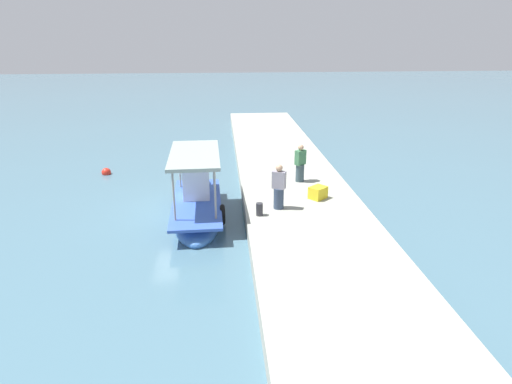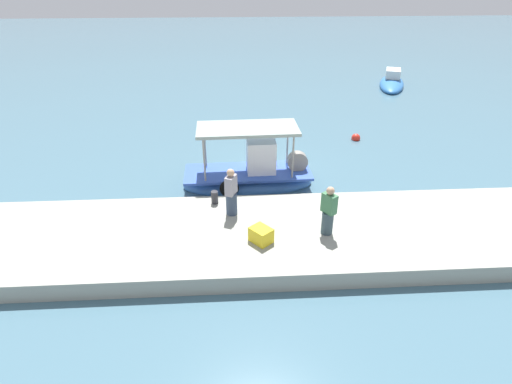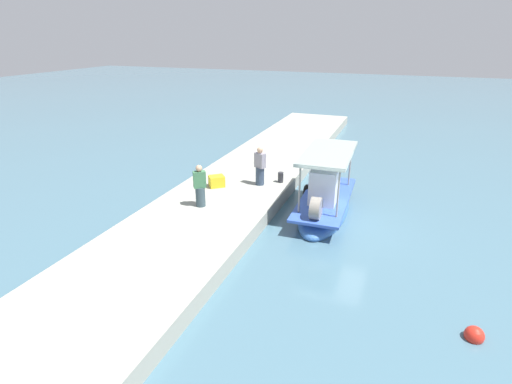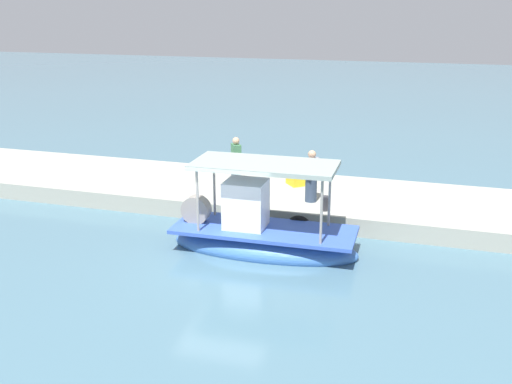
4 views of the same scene
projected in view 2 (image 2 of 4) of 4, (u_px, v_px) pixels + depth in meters
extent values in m
plane|color=#466B7C|center=(268.00, 179.00, 17.27)|extent=(120.00, 120.00, 0.00)
cube|color=#9FA194|center=(280.00, 236.00, 13.12)|extent=(36.00, 4.47, 0.57)
ellipsoid|color=#396BB6|center=(248.00, 184.00, 16.64)|extent=(5.24, 1.92, 0.92)
cube|color=#3659BB|center=(248.00, 172.00, 16.39)|extent=(5.04, 1.91, 0.10)
cube|color=white|center=(261.00, 157.00, 16.11)|extent=(1.13, 1.01, 1.40)
cylinder|color=gray|center=(287.00, 144.00, 16.69)|extent=(0.07, 0.07, 1.82)
cylinder|color=gray|center=(293.00, 158.00, 15.51)|extent=(0.07, 0.07, 1.82)
cylinder|color=gray|center=(205.00, 147.00, 16.43)|extent=(0.07, 0.07, 1.82)
cylinder|color=gray|center=(204.00, 161.00, 15.26)|extent=(0.07, 0.07, 1.82)
cube|color=#91A19A|center=(247.00, 129.00, 15.50)|extent=(3.87, 1.85, 0.12)
torus|color=black|center=(229.00, 189.00, 15.62)|extent=(0.74, 0.20, 0.74)
cylinder|color=gray|center=(297.00, 161.00, 16.35)|extent=(0.81, 0.37, 0.80)
cylinder|color=#364952|center=(327.00, 223.00, 12.63)|extent=(0.50, 0.50, 0.75)
cube|color=#3E754E|center=(329.00, 203.00, 12.30)|extent=(0.47, 0.52, 0.62)
sphere|color=tan|center=(330.00, 191.00, 12.09)|extent=(0.24, 0.24, 0.24)
cylinder|color=#324159|center=(232.00, 204.00, 13.60)|extent=(0.49, 0.49, 0.77)
cube|color=gray|center=(231.00, 185.00, 13.26)|extent=(0.43, 0.53, 0.64)
sphere|color=tan|center=(231.00, 173.00, 13.04)|extent=(0.25, 0.25, 0.25)
cylinder|color=#2D2D33|center=(215.00, 197.00, 14.30)|extent=(0.24, 0.24, 0.45)
cube|color=gold|center=(261.00, 235.00, 12.29)|extent=(0.78, 0.80, 0.47)
sphere|color=red|center=(356.00, 138.00, 21.05)|extent=(0.45, 0.45, 0.45)
ellipsoid|color=#2F6DB8|center=(392.00, 84.00, 30.24)|extent=(3.30, 5.31, 0.78)
cube|color=silver|center=(393.00, 73.00, 30.33)|extent=(1.46, 1.77, 0.60)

